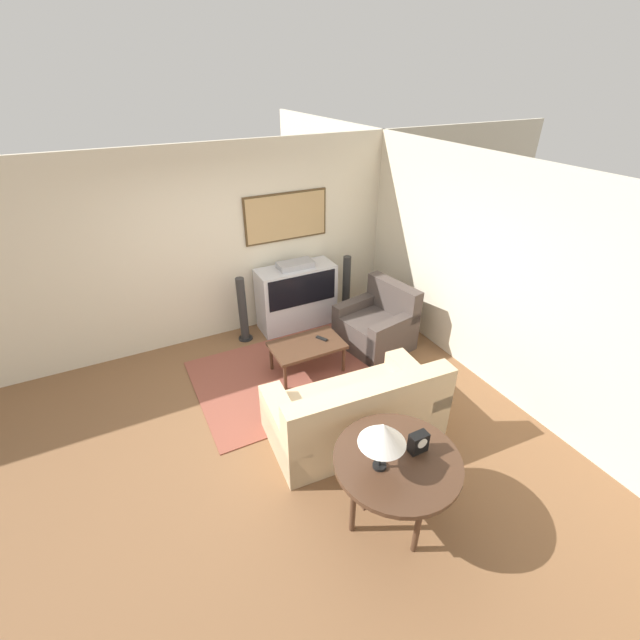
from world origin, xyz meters
The scene contains 14 objects.
ground_plane centered at (0.00, 0.00, 0.00)m, with size 12.00×12.00×0.00m, color brown.
wall_back centered at (0.02, 2.13, 1.35)m, with size 12.00×0.10×2.70m.
wall_right centered at (2.63, 0.00, 1.35)m, with size 0.06×12.00×2.70m.
area_rug centered at (0.53, 0.67, 0.01)m, with size 2.59×1.80×0.01m.
tv centered at (1.04, 1.81, 0.50)m, with size 1.16×0.47×1.05m.
couch centered at (0.64, -0.60, 0.30)m, with size 1.86×1.06×0.89m.
armchair centered at (1.82, 0.79, 0.30)m, with size 0.99×1.04×0.90m.
coffee_table centered at (0.67, 0.67, 0.38)m, with size 0.92×0.56×0.42m.
console_table centered at (0.40, -1.61, 0.68)m, with size 1.05×1.05×0.75m.
table_lamp centered at (0.22, -1.61, 1.11)m, with size 0.37×0.37×0.46m.
mantel_clock centered at (0.59, -1.61, 0.84)m, with size 0.15×0.10×0.18m.
remote centered at (0.89, 0.69, 0.43)m, with size 0.12×0.16×0.02m.
speaker_tower_left centered at (0.18, 1.78, 0.47)m, with size 0.21×0.21×0.99m.
speaker_tower_right centered at (1.89, 1.78, 0.47)m, with size 0.21×0.21×0.99m.
Camera 1 is at (-1.25, -3.45, 3.48)m, focal length 24.00 mm.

